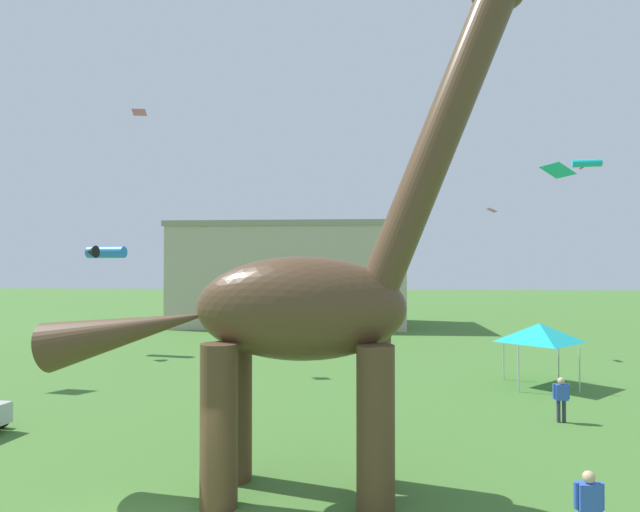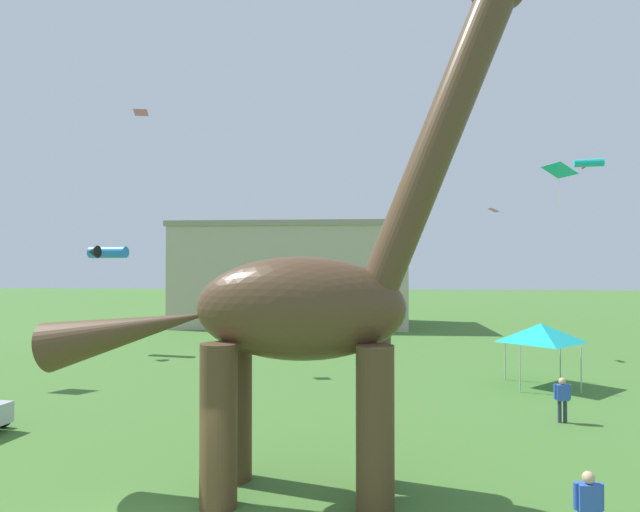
{
  "view_description": "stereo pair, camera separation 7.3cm",
  "coord_description": "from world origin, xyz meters",
  "px_view_note": "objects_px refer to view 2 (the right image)",
  "views": [
    {
      "loc": [
        4.55,
        -11.31,
        5.79
      ],
      "look_at": [
        3.35,
        4.43,
        6.05
      ],
      "focal_mm": 31.26,
      "sensor_mm": 36.0,
      "label": 1
    },
    {
      "loc": [
        4.63,
        -11.31,
        5.79
      ],
      "look_at": [
        3.35,
        4.43,
        6.05
      ],
      "focal_mm": 31.26,
      "sensor_mm": 36.0,
      "label": 2
    }
  ],
  "objects_px": {
    "kite_near_low": "(493,210)",
    "kite_high_left": "(105,252)",
    "kite_high_right": "(559,170)",
    "kite_mid_left": "(588,164)",
    "person_near_flyer": "(589,503)",
    "dinosaur_sculpture": "(298,308)",
    "festival_canopy_tent": "(541,333)",
    "kite_near_high": "(141,112)",
    "person_vendor_side": "(562,395)"
  },
  "relations": [
    {
      "from": "kite_high_left",
      "to": "kite_mid_left",
      "type": "bearing_deg",
      "value": -0.95
    },
    {
      "from": "person_vendor_side",
      "to": "kite_near_high",
      "type": "bearing_deg",
      "value": -65.19
    },
    {
      "from": "kite_high_right",
      "to": "kite_near_low",
      "type": "xyz_separation_m",
      "value": [
        -1.83,
        6.89,
        -1.39
      ]
    },
    {
      "from": "person_vendor_side",
      "to": "person_near_flyer",
      "type": "bearing_deg",
      "value": 35.83
    },
    {
      "from": "kite_high_right",
      "to": "festival_canopy_tent",
      "type": "bearing_deg",
      "value": -124.52
    },
    {
      "from": "person_near_flyer",
      "to": "kite_near_high",
      "type": "distance_m",
      "value": 29.91
    },
    {
      "from": "person_vendor_side",
      "to": "kite_high_right",
      "type": "height_order",
      "value": "kite_high_right"
    },
    {
      "from": "person_near_flyer",
      "to": "festival_canopy_tent",
      "type": "bearing_deg",
      "value": -88.46
    },
    {
      "from": "person_vendor_side",
      "to": "person_near_flyer",
      "type": "xyz_separation_m",
      "value": [
        -2.72,
        -9.45,
        -0.02
      ]
    },
    {
      "from": "person_vendor_side",
      "to": "dinosaur_sculpture",
      "type": "bearing_deg",
      "value": 0.62
    },
    {
      "from": "person_near_flyer",
      "to": "kite_high_right",
      "type": "relative_size",
      "value": 0.74
    },
    {
      "from": "person_near_flyer",
      "to": "kite_high_right",
      "type": "height_order",
      "value": "kite_high_right"
    },
    {
      "from": "kite_high_right",
      "to": "kite_mid_left",
      "type": "relative_size",
      "value": 1.26
    },
    {
      "from": "kite_high_left",
      "to": "kite_near_low",
      "type": "distance_m",
      "value": 25.7
    },
    {
      "from": "dinosaur_sculpture",
      "to": "kite_mid_left",
      "type": "relative_size",
      "value": 7.55
    },
    {
      "from": "kite_high_left",
      "to": "kite_mid_left",
      "type": "distance_m",
      "value": 31.27
    },
    {
      "from": "dinosaur_sculpture",
      "to": "person_vendor_side",
      "type": "height_order",
      "value": "dinosaur_sculpture"
    },
    {
      "from": "person_vendor_side",
      "to": "festival_canopy_tent",
      "type": "distance_m",
      "value": 6.53
    },
    {
      "from": "kite_near_low",
      "to": "kite_near_high",
      "type": "relative_size",
      "value": 0.98
    },
    {
      "from": "kite_near_low",
      "to": "kite_high_left",
      "type": "bearing_deg",
      "value": -177.15
    },
    {
      "from": "festival_canopy_tent",
      "to": "dinosaur_sculpture",
      "type": "bearing_deg",
      "value": -126.94
    },
    {
      "from": "kite_high_right",
      "to": "person_near_flyer",
      "type": "bearing_deg",
      "value": -107.17
    },
    {
      "from": "person_near_flyer",
      "to": "festival_canopy_tent",
      "type": "height_order",
      "value": "festival_canopy_tent"
    },
    {
      "from": "person_near_flyer",
      "to": "kite_near_high",
      "type": "bearing_deg",
      "value": -32.99
    },
    {
      "from": "kite_high_right",
      "to": "kite_near_high",
      "type": "relative_size",
      "value": 2.52
    },
    {
      "from": "kite_near_low",
      "to": "person_near_flyer",
      "type": "bearing_deg",
      "value": -98.61
    },
    {
      "from": "kite_high_left",
      "to": "kite_near_low",
      "type": "relative_size",
      "value": 3.37
    },
    {
      "from": "dinosaur_sculpture",
      "to": "kite_mid_left",
      "type": "xyz_separation_m",
      "value": [
        15.29,
        21.08,
        7.3
      ]
    },
    {
      "from": "kite_high_left",
      "to": "kite_near_high",
      "type": "height_order",
      "value": "kite_near_high"
    },
    {
      "from": "dinosaur_sculpture",
      "to": "person_vendor_side",
      "type": "distance_m",
      "value": 12.02
    },
    {
      "from": "dinosaur_sculpture",
      "to": "kite_high_left",
      "type": "xyz_separation_m",
      "value": [
        -15.51,
        21.59,
        1.94
      ]
    },
    {
      "from": "kite_near_low",
      "to": "kite_mid_left",
      "type": "height_order",
      "value": "kite_mid_left"
    },
    {
      "from": "dinosaur_sculpture",
      "to": "kite_near_low",
      "type": "distance_m",
      "value": 25.39
    },
    {
      "from": "person_vendor_side",
      "to": "person_near_flyer",
      "type": "height_order",
      "value": "person_vendor_side"
    },
    {
      "from": "kite_high_right",
      "to": "kite_near_low",
      "type": "bearing_deg",
      "value": 104.91
    },
    {
      "from": "person_vendor_side",
      "to": "kite_mid_left",
      "type": "bearing_deg",
      "value": -152.7
    },
    {
      "from": "dinosaur_sculpture",
      "to": "kite_near_high",
      "type": "bearing_deg",
      "value": 109.62
    },
    {
      "from": "kite_high_left",
      "to": "dinosaur_sculpture",
      "type": "bearing_deg",
      "value": -54.29
    },
    {
      "from": "person_near_flyer",
      "to": "kite_near_high",
      "type": "height_order",
      "value": "kite_near_high"
    },
    {
      "from": "festival_canopy_tent",
      "to": "kite_near_high",
      "type": "height_order",
      "value": "kite_near_high"
    },
    {
      "from": "person_vendor_side",
      "to": "kite_high_right",
      "type": "distance_m",
      "value": 13.46
    },
    {
      "from": "person_near_flyer",
      "to": "kite_mid_left",
      "type": "relative_size",
      "value": 0.94
    },
    {
      "from": "person_near_flyer",
      "to": "kite_high_left",
      "type": "distance_m",
      "value": 32.77
    },
    {
      "from": "person_near_flyer",
      "to": "kite_high_right",
      "type": "xyz_separation_m",
      "value": [
        5.64,
        18.26,
        9.77
      ]
    },
    {
      "from": "kite_high_left",
      "to": "kite_high_right",
      "type": "bearing_deg",
      "value": -11.6
    },
    {
      "from": "dinosaur_sculpture",
      "to": "kite_high_right",
      "type": "relative_size",
      "value": 5.97
    },
    {
      "from": "person_near_flyer",
      "to": "kite_high_left",
      "type": "height_order",
      "value": "kite_high_left"
    },
    {
      "from": "festival_canopy_tent",
      "to": "kite_near_high",
      "type": "bearing_deg",
      "value": 169.04
    },
    {
      "from": "dinosaur_sculpture",
      "to": "kite_high_right",
      "type": "bearing_deg",
      "value": 40.0
    },
    {
      "from": "kite_near_high",
      "to": "person_near_flyer",
      "type": "bearing_deg",
      "value": -48.39
    }
  ]
}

